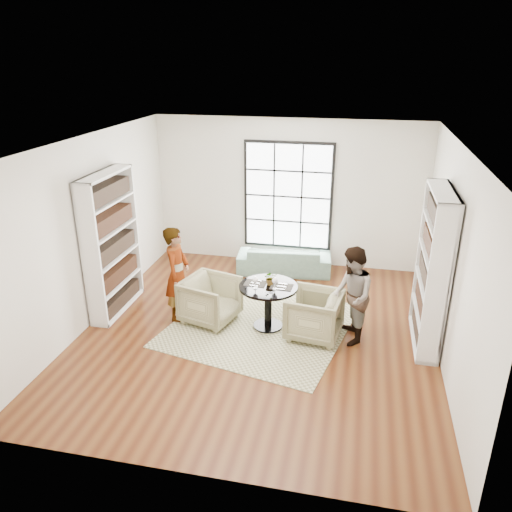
% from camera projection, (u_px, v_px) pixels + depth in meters
% --- Properties ---
extents(ground, '(6.00, 6.00, 0.00)m').
position_uv_depth(ground, '(258.00, 332.00, 8.00)').
color(ground, '#5B3215').
extents(room_shell, '(6.00, 6.01, 6.00)m').
position_uv_depth(room_shell, '(265.00, 247.00, 8.01)').
color(room_shell, silver).
rests_on(room_shell, ground).
extents(rug, '(3.22, 3.22, 0.01)m').
position_uv_depth(rug, '(260.00, 325.00, 8.19)').
color(rug, '#B4B187').
rests_on(rug, ground).
extents(pedestal_table, '(0.93, 0.93, 0.74)m').
position_uv_depth(pedestal_table, '(268.00, 297.00, 7.95)').
color(pedestal_table, black).
rests_on(pedestal_table, ground).
extents(sofa, '(1.93, 0.92, 0.55)m').
position_uv_depth(sofa, '(284.00, 259.00, 10.11)').
color(sofa, gray).
rests_on(sofa, ground).
extents(armchair_left, '(1.02, 1.01, 0.76)m').
position_uv_depth(armchair_left, '(210.00, 300.00, 8.21)').
color(armchair_left, '#C5AD8D').
rests_on(armchair_left, ground).
extents(armchair_right, '(0.93, 0.91, 0.75)m').
position_uv_depth(armchair_right, '(314.00, 315.00, 7.75)').
color(armchair_right, '#C7AB8E').
rests_on(armchair_right, ground).
extents(person_left, '(0.39, 0.59, 1.60)m').
position_uv_depth(person_left, '(177.00, 274.00, 8.15)').
color(person_left, gray).
rests_on(person_left, ground).
extents(person_right, '(0.72, 0.85, 1.53)m').
position_uv_depth(person_right, '(352.00, 296.00, 7.50)').
color(person_right, gray).
rests_on(person_right, ground).
extents(placemat_left, '(0.35, 0.27, 0.01)m').
position_uv_depth(placemat_left, '(255.00, 283.00, 7.94)').
color(placemat_left, black).
rests_on(placemat_left, pedestal_table).
extents(placemat_right, '(0.35, 0.27, 0.01)m').
position_uv_depth(placemat_right, '(282.00, 287.00, 7.83)').
color(placemat_right, black).
rests_on(placemat_right, pedestal_table).
extents(cutlery_left, '(0.15, 0.23, 0.01)m').
position_uv_depth(cutlery_left, '(255.00, 283.00, 7.94)').
color(cutlery_left, silver).
rests_on(cutlery_left, placemat_left).
extents(cutlery_right, '(0.15, 0.23, 0.01)m').
position_uv_depth(cutlery_right, '(282.00, 286.00, 7.82)').
color(cutlery_right, silver).
rests_on(cutlery_right, placemat_right).
extents(wine_glass_left, '(0.09, 0.09, 0.20)m').
position_uv_depth(wine_glass_left, '(255.00, 280.00, 7.73)').
color(wine_glass_left, silver).
rests_on(wine_glass_left, pedestal_table).
extents(wine_glass_right, '(0.09, 0.09, 0.19)m').
position_uv_depth(wine_glass_right, '(275.00, 281.00, 7.71)').
color(wine_glass_right, silver).
rests_on(wine_glass_right, pedestal_table).
extents(flower_centerpiece, '(0.25, 0.23, 0.23)m').
position_uv_depth(flower_centerpiece, '(270.00, 278.00, 7.87)').
color(flower_centerpiece, gray).
rests_on(flower_centerpiece, pedestal_table).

